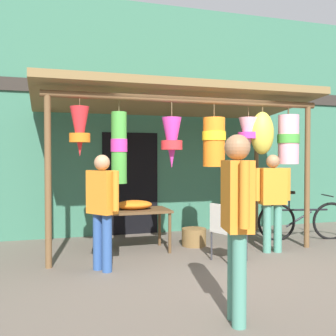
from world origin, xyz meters
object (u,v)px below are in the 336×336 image
display_table (135,214)px  vendor_in_orange (102,203)px  flower_heap_on_table (135,205)px  wicker_basket_by_table (194,237)px  parked_bicycle (304,221)px  folding_chair (225,227)px  customer_foreground (273,195)px  shopper_by_bananas (237,212)px

display_table → vendor_in_orange: 1.19m
flower_heap_on_table → wicker_basket_by_table: size_ratio=1.41×
parked_bicycle → flower_heap_on_table: bearing=179.0°
wicker_basket_by_table → vendor_in_orange: bearing=-148.9°
flower_heap_on_table → folding_chair: folding_chair is taller
parked_bicycle → wicker_basket_by_table: bearing=176.5°
flower_heap_on_table → customer_foreground: customer_foreground is taller
vendor_in_orange → customer_foreground: 2.74m
wicker_basket_by_table → customer_foreground: bearing=-38.4°
vendor_in_orange → shopper_by_bananas: size_ratio=0.90×
flower_heap_on_table → folding_chair: size_ratio=0.70×
parked_bicycle → shopper_by_bananas: 4.18m
wicker_basket_by_table → shopper_by_bananas: 3.29m
customer_foreground → shopper_by_bananas: (-1.80, -2.26, 0.11)m
vendor_in_orange → wicker_basket_by_table: bearing=31.1°
wicker_basket_by_table → vendor_in_orange: vendor_in_orange is taller
flower_heap_on_table → parked_bicycle: (3.16, -0.06, -0.40)m
vendor_in_orange → display_table: bearing=55.4°
flower_heap_on_table → customer_foreground: 2.21m
customer_foreground → flower_heap_on_table: bearing=160.4°
display_table → flower_heap_on_table: (0.01, 0.01, 0.15)m
wicker_basket_by_table → parked_bicycle: (2.12, -0.13, 0.20)m
display_table → vendor_in_orange: size_ratio=0.71×
parked_bicycle → customer_foreground: (-1.09, -0.68, 0.57)m
flower_heap_on_table → shopper_by_bananas: shopper_by_bananas is taller
flower_heap_on_table → wicker_basket_by_table: 1.21m
wicker_basket_by_table → shopper_by_bananas: bearing=-104.1°
parked_bicycle → folding_chair: bearing=-154.9°
flower_heap_on_table → shopper_by_bananas: bearing=-84.7°
display_table → parked_bicycle: (3.18, -0.04, -0.25)m
wicker_basket_by_table → customer_foreground: size_ratio=0.27×
display_table → flower_heap_on_table: size_ratio=1.89×
wicker_basket_by_table → shopper_by_bananas: shopper_by_bananas is taller
folding_chair → wicker_basket_by_table: folding_chair is taller
flower_heap_on_table → shopper_by_bananas: (0.28, -3.00, 0.27)m
display_table → customer_foreground: 2.23m
wicker_basket_by_table → parked_bicycle: 2.13m
flower_heap_on_table → folding_chair: (1.12, -1.01, -0.25)m
vendor_in_orange → flower_heap_on_table: bearing=55.4°
display_table → folding_chair: 1.51m
wicker_basket_by_table → parked_bicycle: parked_bicycle is taller
flower_heap_on_table → wicker_basket_by_table: flower_heap_on_table is taller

